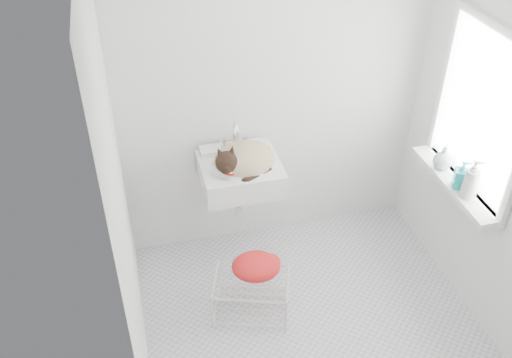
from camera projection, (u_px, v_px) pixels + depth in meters
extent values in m
cube|color=silver|center=(311.00, 320.00, 3.83)|extent=(2.20, 2.00, 0.02)
cube|color=silver|center=(274.00, 89.00, 3.88)|extent=(2.20, 0.02, 2.50)
cube|color=silver|center=(500.00, 143.00, 3.31)|extent=(0.02, 2.00, 2.50)
cube|color=silver|center=(120.00, 200.00, 2.87)|extent=(0.02, 2.00, 2.50)
cube|color=white|center=(483.00, 113.00, 3.41)|extent=(0.01, 0.80, 1.00)
cube|color=white|center=(481.00, 113.00, 3.40)|extent=(0.04, 0.90, 1.10)
cube|color=white|center=(454.00, 183.00, 3.70)|extent=(0.16, 0.88, 0.04)
cube|color=white|center=(240.00, 164.00, 3.85)|extent=(0.55, 0.48, 0.22)
ellipsoid|color=tan|center=(245.00, 160.00, 3.83)|extent=(0.47, 0.42, 0.21)
sphere|color=black|center=(223.00, 157.00, 3.69)|extent=(0.18, 0.18, 0.15)
torus|color=#C21800|center=(226.00, 162.00, 3.71)|extent=(0.15, 0.15, 0.06)
cube|color=silver|center=(251.00, 295.00, 3.81)|extent=(0.57, 0.48, 0.29)
ellipsoid|color=#E72E00|center=(256.00, 271.00, 3.76)|extent=(0.37, 0.29, 0.14)
imported|color=silver|center=(467.00, 196.00, 3.55)|extent=(0.12, 0.12, 0.23)
imported|color=#1AA6AA|center=(458.00, 187.00, 3.63)|extent=(0.12, 0.12, 0.19)
imported|color=#B3BAC9|center=(441.00, 168.00, 3.81)|extent=(0.18, 0.18, 0.17)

